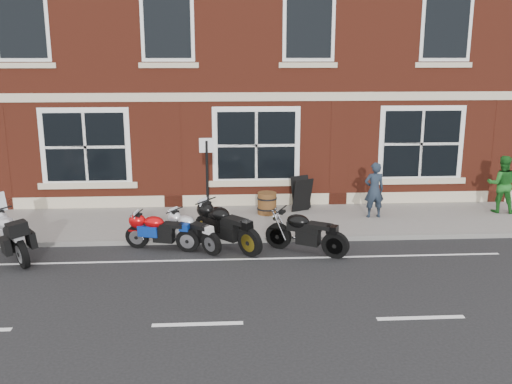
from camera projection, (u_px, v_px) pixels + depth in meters
ground at (203, 263)px, 12.92m from camera, size 80.00×80.00×0.00m
sidewalk at (206, 223)px, 15.81m from camera, size 30.00×3.00×0.12m
kerb at (204, 241)px, 14.28m from camera, size 30.00×0.16×0.12m
pub_building at (207, 16)px, 21.68m from camera, size 24.00×12.00×12.00m
moto_touring_silver at (12, 233)px, 13.16m from camera, size 1.33×1.88×1.43m
moto_sport_red at (161, 230)px, 13.72m from camera, size 1.83×0.65×0.85m
moto_sport_black at (227, 225)px, 13.82m from camera, size 1.61×1.79×1.02m
moto_sport_silver at (192, 230)px, 13.79m from camera, size 1.40×1.39×0.84m
moto_naked_black at (305, 231)px, 13.49m from camera, size 1.86×1.21×0.95m
pedestrian_left at (374, 190)px, 15.96m from camera, size 0.60×0.41×1.57m
pedestrian_right at (502, 184)px, 16.46m from camera, size 0.97×0.86×1.67m
a_board_sign at (302, 194)px, 16.73m from camera, size 0.71×0.61×1.00m
barrel_planter at (267, 203)px, 16.38m from camera, size 0.57×0.57×0.63m
parking_sign at (207, 181)px, 14.06m from camera, size 0.36×0.07×2.51m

